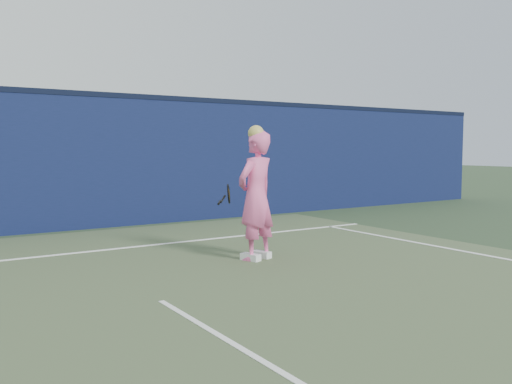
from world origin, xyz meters
TOP-DOWN VIEW (x-y plane):
  - ground at (0.00, 0.00)m, footprint 80.00×80.00m
  - backstop_wall at (0.00, 6.50)m, footprint 24.00×0.40m
  - wall_cap at (0.00, 6.50)m, footprint 24.00×0.42m
  - player at (1.93, 2.22)m, footprint 0.75×0.61m
  - racket at (1.75, 2.68)m, footprint 0.42×0.40m
  - court_lines at (0.00, -0.33)m, footprint 11.00×12.04m

SIDE VIEW (x-z plane):
  - ground at x=0.00m, z-range 0.00..0.00m
  - court_lines at x=0.00m, z-range 0.01..0.01m
  - racket at x=1.75m, z-range 0.73..1.02m
  - player at x=1.93m, z-range -0.03..1.81m
  - backstop_wall at x=0.00m, z-range 0.00..2.50m
  - wall_cap at x=0.00m, z-range 2.50..2.60m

